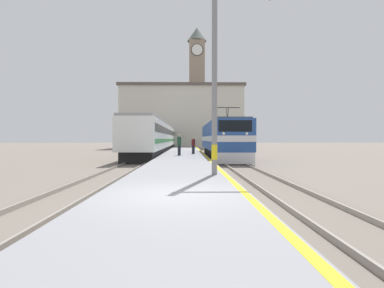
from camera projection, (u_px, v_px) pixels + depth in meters
name	position (u px, v px, depth m)	size (l,w,h in m)	color
ground_plane	(184.00, 153.00, 37.74)	(200.00, 200.00, 0.00)	#70665B
platform	(184.00, 154.00, 32.74)	(4.04, 140.00, 0.43)	gray
rail_track_near	(217.00, 155.00, 32.80)	(2.83, 140.00, 0.16)	#70665B
rail_track_far	(153.00, 155.00, 32.69)	(2.83, 140.00, 0.16)	#70665B
locomotive_train	(222.00, 139.00, 28.52)	(2.92, 16.26, 4.43)	black
passenger_train	(159.00, 138.00, 39.63)	(2.92, 37.90, 3.65)	black
catenary_mast	(217.00, 71.00, 11.93)	(2.50, 0.24, 8.19)	gray
person_on_platform	(179.00, 144.00, 25.50)	(0.34, 0.34, 1.81)	#23232D
second_waiting_passenger	(193.00, 145.00, 28.17)	(0.34, 0.34, 1.57)	#23232D
clock_tower	(197.00, 84.00, 66.27)	(4.21, 4.21, 26.42)	gray
station_building	(182.00, 118.00, 58.75)	(23.31, 10.41, 11.98)	beige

